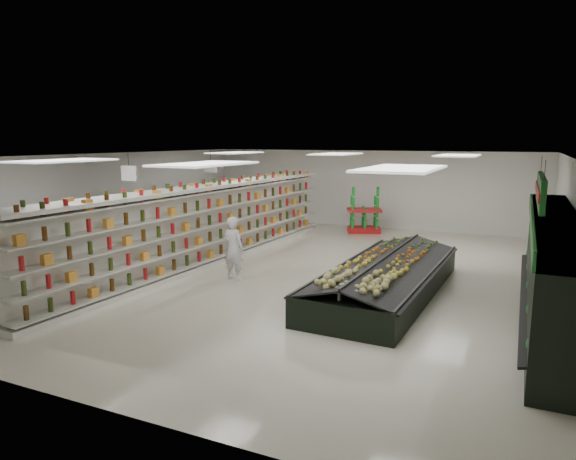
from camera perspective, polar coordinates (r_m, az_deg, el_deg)
The scene contains 16 objects.
floor at distance 14.61m, azimuth -0.06°, elevation -4.45°, with size 16.00×16.00×0.00m, color beige.
ceiling at distance 14.15m, azimuth -0.07°, elevation 8.20°, with size 14.00×16.00×0.02m, color white.
wall_back at distance 21.77m, azimuth 8.81°, elevation 4.50°, with size 14.00×0.02×3.20m, color white.
wall_front at distance 7.92m, azimuth -25.20°, elevation -5.97°, with size 14.00×0.02×3.20m, color white.
wall_left at distance 18.34m, azimuth -20.38°, elevation 2.97°, with size 0.02×16.00×3.20m, color white.
wall_right at distance 13.06m, azimuth 29.07°, elevation -0.29°, with size 0.02×16.00×3.20m, color white.
produce_wall_case at distance 11.62m, azimuth 27.14°, elevation -3.08°, with size 0.93×8.00×2.20m.
aisle_sign_near at distance 14.59m, azimuth -17.25°, elevation 6.04°, with size 0.52×0.06×0.75m.
aisle_sign_far at distance 17.77m, azimuth -8.59°, elevation 7.01°, with size 0.52×0.06×0.75m.
hortifruti_banner at distance 11.40m, azimuth 26.27°, elevation 3.95°, with size 0.12×3.20×0.95m.
gondola_left at distance 17.78m, azimuth -15.24°, elevation 0.63°, with size 0.96×10.81×1.87m.
gondola_center at distance 15.53m, azimuth -8.97°, elevation 0.32°, with size 1.67×13.43×2.32m.
produce_island at distance 12.53m, azimuth 10.85°, elevation -5.06°, with size 2.54×6.41×0.94m.
soda_endcap at distance 20.59m, azimuth 8.46°, elevation 2.00°, with size 1.56×1.33×1.68m.
shopper_main at distance 13.48m, azimuth -6.08°, elevation -2.05°, with size 0.62×0.40×1.69m, color white.
shopper_background at distance 19.18m, azimuth -5.35°, elevation 1.43°, with size 0.78×0.48×1.60m, color tan.
Camera 1 is at (5.92, -12.85, 3.65)m, focal length 32.00 mm.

